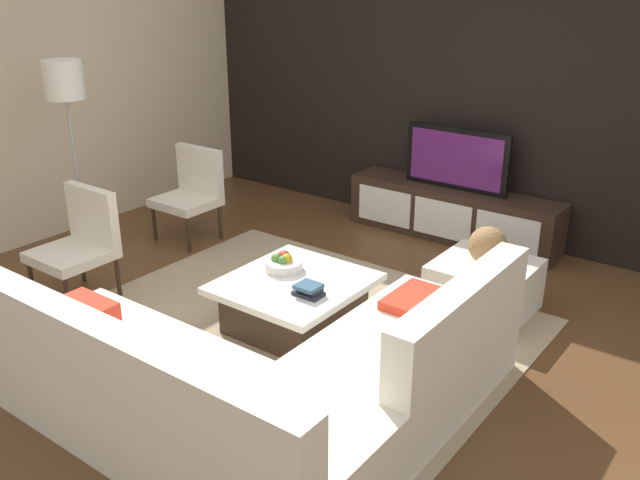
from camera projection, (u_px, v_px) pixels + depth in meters
ground_plane at (297, 337)px, 4.92m from camera, size 14.00×14.00×0.00m
feature_wall_back at (476, 88)px, 6.40m from camera, size 6.40×0.12×2.80m
side_wall_left at (37, 90)px, 6.32m from camera, size 0.12×5.20×2.80m
area_rug at (287, 332)px, 4.97m from camera, size 3.16×2.79×0.01m
media_console at (452, 213)px, 6.61m from camera, size 2.07×0.43×0.50m
television at (457, 159)px, 6.40m from camera, size 1.03×0.06×0.58m
sectional_couch at (267, 383)px, 3.86m from camera, size 2.40×2.28×0.85m
coffee_table at (295, 303)px, 4.97m from camera, size 0.93×1.00×0.38m
accent_chair_near at (81, 238)px, 5.37m from camera, size 0.55×0.54×0.87m
floor_lamp at (66, 92)px, 5.76m from camera, size 0.33×0.33×1.74m
ottoman at (484, 287)px, 5.22m from camera, size 0.70×0.70×0.40m
fruit_bowl at (284, 263)px, 5.06m from camera, size 0.28×0.28×0.14m
accent_chair_far at (192, 188)px, 6.55m from camera, size 0.55×0.49×0.87m
decorative_ball at (488, 245)px, 5.09m from camera, size 0.28×0.28×0.28m
book_stack at (309, 290)px, 4.67m from camera, size 0.20×0.15×0.08m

